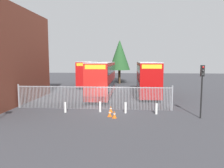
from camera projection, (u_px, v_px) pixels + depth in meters
name	position (u px, v px, depth m)	size (l,w,h in m)	color
ground_plane	(115.00, 96.00, 28.71)	(100.00, 100.00, 0.00)	#3D3D42
palisade_fence	(93.00, 97.00, 20.78)	(14.99, 0.14, 2.35)	gray
double_decker_bus_near_gate	(102.00, 78.00, 27.50)	(2.54, 10.81, 4.42)	red
double_decker_bus_behind_fence_left	(148.00, 77.00, 28.70)	(2.54, 10.81, 4.42)	#B70C0C
double_decker_bus_behind_fence_right	(90.00, 73.00, 39.39)	(2.54, 10.81, 4.42)	red
bollard_near_left	(65.00, 107.00, 19.49)	(0.20, 0.20, 0.95)	silver
bollard_center_front	(100.00, 107.00, 19.69)	(0.20, 0.20, 0.95)	silver
bollard_near_right	(126.00, 108.00, 19.29)	(0.20, 0.20, 0.95)	silver
bollard_far_right	(156.00, 109.00, 18.89)	(0.20, 0.20, 0.95)	silver
traffic_cone_by_gate	(110.00, 113.00, 18.10)	(0.34, 0.34, 0.59)	orange
traffic_cone_mid_forecourt	(114.00, 115.00, 17.65)	(0.34, 0.34, 0.59)	orange
traffic_cone_near_kerb	(111.00, 109.00, 19.61)	(0.34, 0.34, 0.59)	orange
traffic_light_kerbside	(202.00, 82.00, 17.28)	(0.28, 0.33, 4.30)	black
tree_tall_back	(120.00, 55.00, 42.66)	(4.08, 4.08, 8.59)	#4C3823
tree_short_side	(119.00, 56.00, 47.05)	(4.31, 4.31, 8.73)	#4C3823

